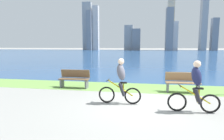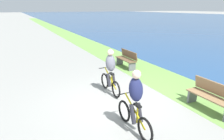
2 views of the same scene
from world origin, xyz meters
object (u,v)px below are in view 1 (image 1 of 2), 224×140
Objects in this scene: bench_near_path at (182,82)px; cyclist_lead at (121,81)px; bench_far_along_path at (74,79)px; cyclist_trailing at (195,87)px.

cyclist_lead is at bearing -139.18° from bench_near_path.
bench_near_path is 5.16m from bench_far_along_path.
cyclist_lead is at bearing -40.22° from bench_far_along_path.
cyclist_lead is at bearing 168.43° from cyclist_trailing.
cyclist_trailing is 1.10× the size of bench_far_along_path.
cyclist_trailing reaches higher than bench_far_along_path.
cyclist_lead reaches higher than bench_near_path.
cyclist_lead is 1.10× the size of bench_far_along_path.
cyclist_lead is 3.37m from bench_near_path.
bench_far_along_path is (-5.05, 2.71, -0.38)m from cyclist_trailing.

